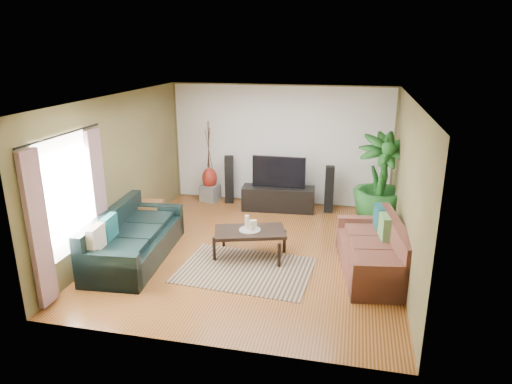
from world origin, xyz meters
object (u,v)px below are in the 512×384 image
(sofa_right, at_px, (372,248))
(side_table, at_px, (148,217))
(television, at_px, (279,172))
(vase, at_px, (210,178))
(pedestal, at_px, (210,193))
(tv_stand, at_px, (278,199))
(potted_plant, at_px, (381,181))
(speaker_right, at_px, (329,189))
(speaker_left, at_px, (229,179))
(coffee_table, at_px, (250,243))
(sofa_left, at_px, (135,235))

(sofa_right, distance_m, side_table, 4.36)
(television, xyz_separation_m, vase, (-1.68, 0.27, -0.32))
(pedestal, bearing_deg, sofa_right, -38.02)
(tv_stand, bearing_deg, vase, 165.89)
(potted_plant, bearing_deg, speaker_right, 149.13)
(speaker_left, bearing_deg, side_table, -131.92)
(potted_plant, xyz_separation_m, pedestal, (-3.81, 0.77, -0.75))
(sofa_right, height_order, coffee_table, sofa_right)
(sofa_right, bearing_deg, coffee_table, -102.56)
(potted_plant, bearing_deg, vase, 168.56)
(speaker_right, bearing_deg, sofa_right, -78.60)
(speaker_right, distance_m, potted_plant, 1.28)
(sofa_left, xyz_separation_m, coffee_table, (1.90, 0.48, -0.18))
(sofa_right, relative_size, speaker_right, 1.94)
(pedestal, height_order, side_table, side_table)
(coffee_table, distance_m, pedestal, 3.15)
(side_table, bearing_deg, coffee_table, -18.10)
(tv_stand, height_order, potted_plant, potted_plant)
(speaker_right, height_order, potted_plant, potted_plant)
(side_table, bearing_deg, tv_stand, 36.12)
(pedestal, bearing_deg, coffee_table, -59.51)
(sofa_right, distance_m, speaker_left, 4.25)
(sofa_right, xyz_separation_m, tv_stand, (-1.96, 2.55, -0.16))
(sofa_right, relative_size, television, 1.71)
(sofa_right, xyz_separation_m, pedestal, (-3.63, 2.84, -0.23))
(potted_plant, xyz_separation_m, vase, (-3.81, 0.77, -0.39))
(speaker_left, bearing_deg, tv_stand, -26.15)
(tv_stand, relative_size, speaker_right, 1.55)
(speaker_right, bearing_deg, television, 179.83)
(sofa_right, distance_m, tv_stand, 3.22)
(vase, relative_size, side_table, 0.86)
(sofa_right, relative_size, speaker_left, 1.82)
(potted_plant, bearing_deg, speaker_left, 166.98)
(speaker_right, bearing_deg, speaker_left, 169.95)
(sofa_left, relative_size, tv_stand, 1.47)
(sofa_left, bearing_deg, pedestal, -9.94)
(sofa_left, bearing_deg, potted_plant, -64.05)
(sofa_right, bearing_deg, side_table, -110.27)
(speaker_right, relative_size, vase, 2.11)
(sofa_left, distance_m, tv_stand, 3.52)
(sofa_left, height_order, coffee_table, sofa_left)
(sofa_left, height_order, tv_stand, sofa_left)
(sofa_right, bearing_deg, potted_plant, 166.15)
(pedestal, bearing_deg, tv_stand, -9.80)
(sofa_left, bearing_deg, tv_stand, -38.85)
(sofa_left, distance_m, speaker_right, 4.33)
(television, bearing_deg, side_table, -143.56)
(tv_stand, relative_size, vase, 3.27)
(tv_stand, xyz_separation_m, speaker_left, (-1.20, 0.29, 0.28))
(speaker_right, xyz_separation_m, potted_plant, (1.04, -0.62, 0.43))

